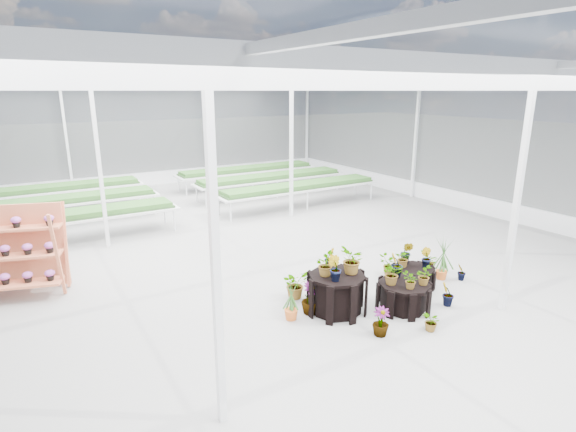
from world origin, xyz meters
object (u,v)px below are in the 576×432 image
plinth_mid (403,296)px  plinth_low (413,277)px  plinth_tall (337,293)px  shelf_rack (18,253)px

plinth_mid → plinth_low: 1.22m
plinth_mid → plinth_low: size_ratio=1.12×
plinth_low → plinth_mid: bearing=-145.0°
plinth_mid → plinth_low: (1.00, 0.70, -0.07)m
plinth_tall → shelf_rack: 6.64m
plinth_tall → plinth_low: plinth_tall is taller
plinth_tall → plinth_mid: plinth_tall is taller
plinth_mid → shelf_rack: 7.97m
plinth_tall → plinth_low: (2.20, 0.10, -0.18)m
plinth_tall → shelf_rack: bearing=142.1°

